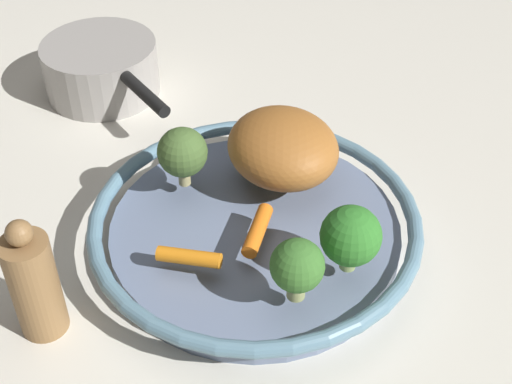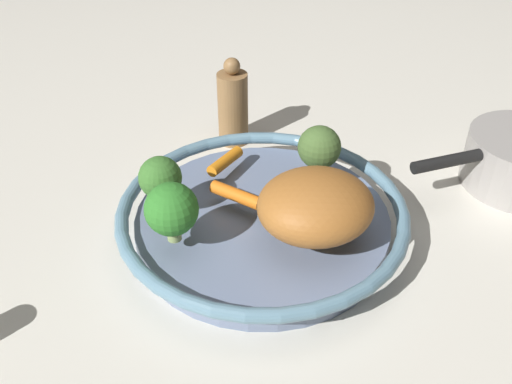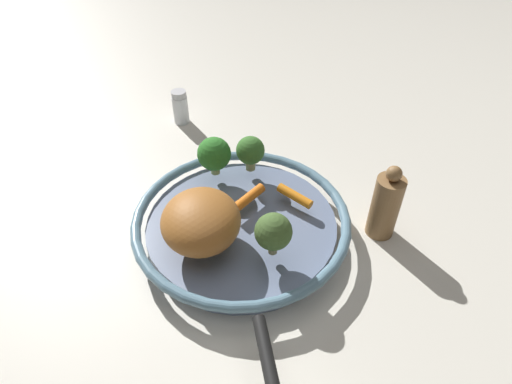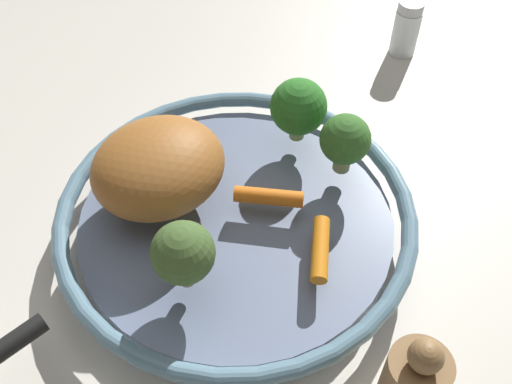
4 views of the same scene
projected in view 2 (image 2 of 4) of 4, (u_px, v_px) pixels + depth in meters
name	position (u px, v px, depth m)	size (l,w,h in m)	color
ground_plane	(262.00, 235.00, 0.68)	(2.59, 2.59, 0.00)	silver
serving_bowl	(262.00, 219.00, 0.67)	(0.34, 0.34, 0.05)	slate
roast_chicken_piece	(316.00, 206.00, 0.60)	(0.13, 0.11, 0.07)	#A3622A
baby_carrot_center	(236.00, 195.00, 0.66)	(0.02, 0.02, 0.06)	orange
baby_carrot_right	(225.00, 161.00, 0.71)	(0.01, 0.01, 0.06)	orange
broccoli_floret_mid	(160.00, 179.00, 0.63)	(0.05, 0.05, 0.06)	#9CA466
broccoli_floret_large	(319.00, 148.00, 0.68)	(0.05, 0.05, 0.07)	tan
broccoli_floret_edge	(172.00, 210.00, 0.58)	(0.06, 0.06, 0.07)	#95AC66
pepper_mill	(233.00, 106.00, 0.83)	(0.04, 0.04, 0.13)	olive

